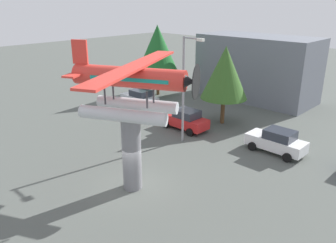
# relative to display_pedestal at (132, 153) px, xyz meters

# --- Properties ---
(ground_plane) EXTENTS (140.00, 140.00, 0.00)m
(ground_plane) POSITION_rel_display_pedestal_xyz_m (0.00, 0.00, -2.25)
(ground_plane) COLOR #515651
(display_pedestal) EXTENTS (1.10, 1.10, 4.49)m
(display_pedestal) POSITION_rel_display_pedestal_xyz_m (0.00, 0.00, 0.00)
(display_pedestal) COLOR slate
(display_pedestal) RESTS_ON ground
(floatplane_monument) EXTENTS (7.13, 9.80, 4.00)m
(floatplane_monument) POSITION_rel_display_pedestal_xyz_m (0.12, 0.06, 3.92)
(floatplane_monument) COLOR silver
(floatplane_monument) RESTS_ON display_pedestal
(car_near_silver) EXTENTS (4.20, 2.02, 1.76)m
(car_near_silver) POSITION_rel_display_pedestal_xyz_m (-11.80, 11.06, -1.37)
(car_near_silver) COLOR silver
(car_near_silver) RESTS_ON ground
(car_mid_red) EXTENTS (4.20, 2.02, 1.76)m
(car_mid_red) POSITION_rel_display_pedestal_xyz_m (-4.06, 9.33, -1.37)
(car_mid_red) COLOR red
(car_mid_red) RESTS_ON ground
(car_far_white) EXTENTS (4.20, 2.02, 1.76)m
(car_far_white) POSITION_rel_display_pedestal_xyz_m (3.77, 10.39, -1.37)
(car_far_white) COLOR white
(car_far_white) RESTS_ON ground
(streetlight_primary) EXTENTS (1.84, 0.28, 8.05)m
(streetlight_primary) POSITION_rel_display_pedestal_xyz_m (-2.37, 7.32, 2.42)
(streetlight_primary) COLOR gray
(streetlight_primary) RESTS_ON ground
(storefront_building) EXTENTS (12.60, 5.73, 6.85)m
(storefront_building) POSITION_rel_display_pedestal_xyz_m (-4.83, 22.00, 1.18)
(storefront_building) COLOR slate
(storefront_building) RESTS_ON ground
(tree_west) EXTENTS (4.88, 4.88, 7.87)m
(tree_west) POSITION_rel_display_pedestal_xyz_m (-13.73, 15.60, 2.91)
(tree_west) COLOR brown
(tree_west) RESTS_ON ground
(tree_east) EXTENTS (4.05, 4.05, 6.84)m
(tree_east) POSITION_rel_display_pedestal_xyz_m (-2.66, 12.79, 2.33)
(tree_east) COLOR brown
(tree_east) RESTS_ON ground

